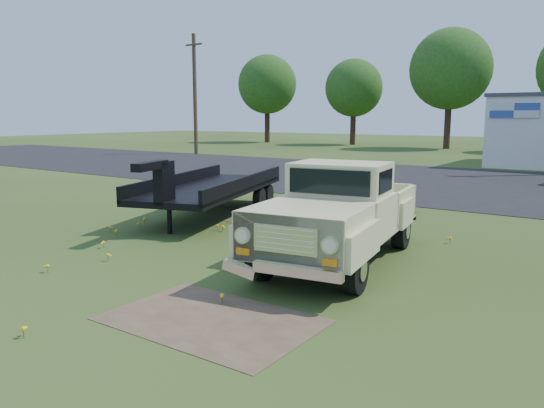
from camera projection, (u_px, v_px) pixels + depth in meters
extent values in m
plane|color=#2A3F14|center=(253.00, 259.00, 10.90)|extent=(140.00, 140.00, 0.00)
cube|color=black|center=(460.00, 183.00, 23.05)|extent=(90.00, 14.00, 0.02)
cube|color=brown|center=(212.00, 320.00, 7.63)|extent=(3.00, 2.00, 0.01)
cube|color=brown|center=(271.00, 221.00, 14.86)|extent=(2.20, 1.60, 0.01)
cube|color=silver|center=(514.00, 110.00, 28.68)|extent=(2.50, 0.08, 0.80)
cylinder|color=#3F2F1D|center=(195.00, 95.00, 40.37)|extent=(0.30, 0.30, 9.00)
cube|color=#3F2F1D|center=(194.00, 45.00, 39.76)|extent=(1.60, 0.12, 0.12)
cylinder|color=#322117|center=(267.00, 126.00, 58.77)|extent=(0.56, 0.56, 3.60)
sphere|color=#1D4B15|center=(267.00, 84.00, 58.02)|extent=(6.40, 6.40, 6.40)
cylinder|color=#322117|center=(353.00, 129.00, 53.97)|extent=(0.56, 0.56, 3.24)
sphere|color=#1D4B15|center=(354.00, 88.00, 53.30)|extent=(5.76, 5.76, 5.76)
cylinder|color=#322117|center=(447.00, 126.00, 47.07)|extent=(0.56, 0.56, 3.96)
sphere|color=#1D4B15|center=(450.00, 69.00, 46.25)|extent=(7.04, 7.04, 7.04)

